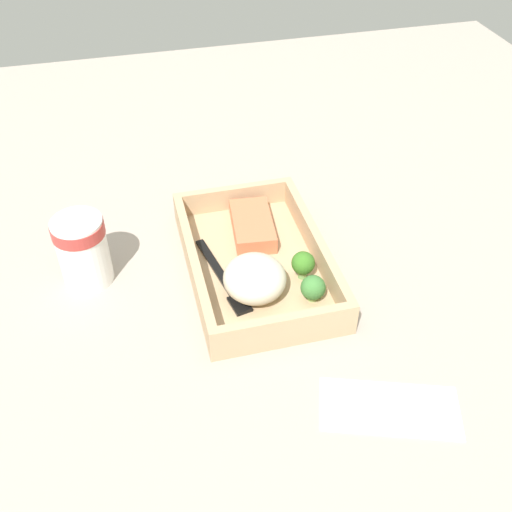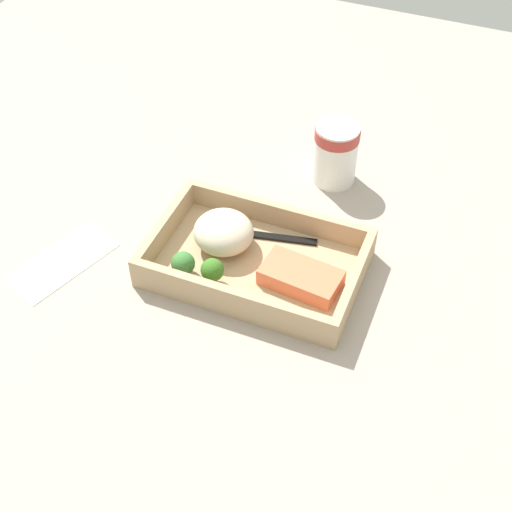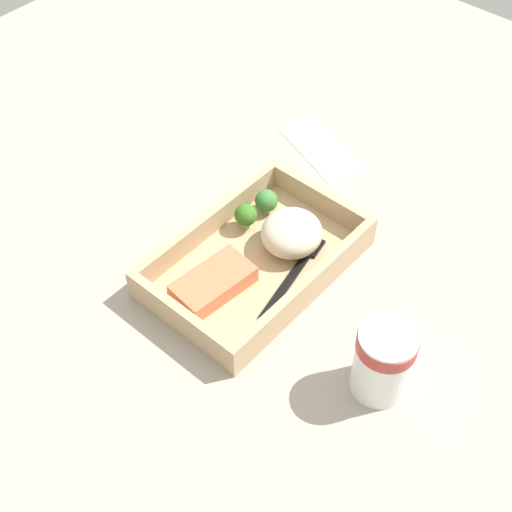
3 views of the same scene
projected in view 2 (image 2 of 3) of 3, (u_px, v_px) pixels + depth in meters
ground_plane at (256, 274)px, 99.90cm from camera, size 160.00×160.00×2.00cm
takeout_tray at (256, 266)px, 98.74cm from camera, size 28.92×18.45×1.20cm
tray_rim at (256, 254)px, 96.98cm from camera, size 28.92×18.45×3.66cm
salmon_fillet at (301, 277)px, 94.84cm from camera, size 11.12×6.77×2.50cm
mashed_potatoes at (224, 232)px, 98.81cm from camera, size 8.47×8.20×5.28cm
broccoli_floret_1 at (183, 264)px, 95.55cm from camera, size 3.26×3.26×3.70cm
broccoli_floret_2 at (212, 271)px, 94.12cm from camera, size 3.16×3.16×4.11cm
fork at (255, 235)px, 101.93cm from camera, size 15.81×4.75×0.44cm
paper_cup at (336, 151)px, 108.60cm from camera, size 6.86×6.86×10.01cm
receipt_slip at (63, 261)px, 100.06cm from camera, size 11.79×16.96×0.24cm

